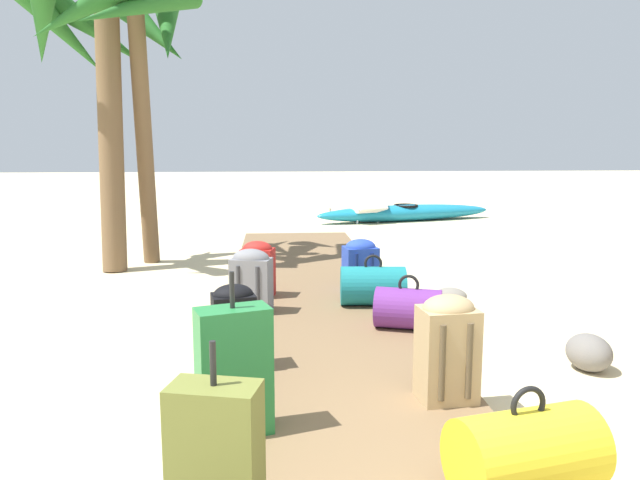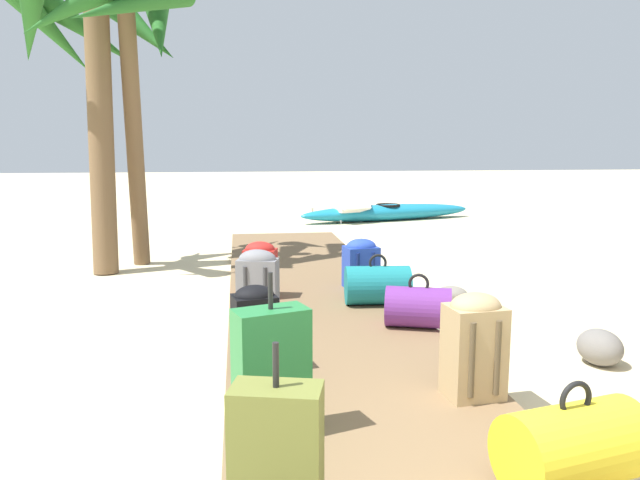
# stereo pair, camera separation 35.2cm
# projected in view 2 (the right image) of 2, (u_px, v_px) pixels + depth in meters

# --- Properties ---
(ground_plane) EXTENTS (60.00, 60.00, 0.00)m
(ground_plane) POSITION_uv_depth(u_px,v_px,m) (328.00, 329.00, 5.06)
(ground_plane) COLOR beige
(boardwalk) EXTENTS (1.63, 8.43, 0.08)m
(boardwalk) POSITION_uv_depth(u_px,v_px,m) (315.00, 299.00, 5.88)
(boardwalk) COLOR brown
(boardwalk) RESTS_ON ground
(backpack_red) EXTENTS (0.34, 0.29, 0.53)m
(backpack_red) POSITION_uv_depth(u_px,v_px,m) (260.00, 268.00, 5.76)
(backpack_red) COLOR red
(backpack_red) RESTS_ON boardwalk
(suitcase_green) EXTENTS (0.40, 0.29, 0.83)m
(suitcase_green) POSITION_uv_depth(u_px,v_px,m) (272.00, 373.00, 3.00)
(suitcase_green) COLOR #237538
(suitcase_green) RESTS_ON boardwalk
(backpack_black) EXTENTS (0.31, 0.27, 0.56)m
(backpack_black) POSITION_uv_depth(u_px,v_px,m) (255.00, 326.00, 3.88)
(backpack_black) COLOR black
(backpack_black) RESTS_ON boardwalk
(duffel_bag_purple) EXTENTS (0.59, 0.47, 0.43)m
(duffel_bag_purple) POSITION_uv_depth(u_px,v_px,m) (418.00, 307.00, 4.83)
(duffel_bag_purple) COLOR #6B2D84
(duffel_bag_purple) RESTS_ON boardwalk
(backpack_blue) EXTENTS (0.36, 0.31, 0.50)m
(backpack_blue) POSITION_uv_depth(u_px,v_px,m) (361.00, 262.00, 6.14)
(backpack_blue) COLOR #2847B7
(backpack_blue) RESTS_ON boardwalk
(duffel_bag_yellow) EXTENTS (0.66, 0.48, 0.47)m
(duffel_bag_yellow) POSITION_uv_depth(u_px,v_px,m) (573.00, 446.00, 2.57)
(duffel_bag_yellow) COLOR gold
(duffel_bag_yellow) RESTS_ON boardwalk
(backpack_tan) EXTENTS (0.33, 0.29, 0.61)m
(backpack_tan) POSITION_uv_depth(u_px,v_px,m) (474.00, 343.00, 3.47)
(backpack_tan) COLOR tan
(backpack_tan) RESTS_ON boardwalk
(backpack_grey) EXTENTS (0.38, 0.28, 0.55)m
(backpack_grey) POSITION_uv_depth(u_px,v_px,m) (258.00, 280.00, 5.21)
(backpack_grey) COLOR slate
(backpack_grey) RESTS_ON boardwalk
(suitcase_olive) EXTENTS (0.37, 0.27, 0.73)m
(suitcase_olive) POSITION_uv_depth(u_px,v_px,m) (277.00, 458.00, 2.27)
(suitcase_olive) COLOR olive
(suitcase_olive) RESTS_ON boardwalk
(duffel_bag_teal) EXTENTS (0.60, 0.39, 0.46)m
(duffel_bag_teal) POSITION_uv_depth(u_px,v_px,m) (377.00, 285.00, 5.52)
(duffel_bag_teal) COLOR #197A7F
(duffel_bag_teal) RESTS_ON boardwalk
(palm_tree_near_left) EXTENTS (2.35, 2.30, 3.49)m
(palm_tree_near_left) POSITION_uv_depth(u_px,v_px,m) (98.00, 41.00, 6.97)
(palm_tree_near_left) COLOR brown
(palm_tree_near_left) RESTS_ON ground
(lounge_chair) EXTENTS (1.13, 1.63, 0.81)m
(lounge_chair) POSITION_uv_depth(u_px,v_px,m) (340.00, 205.00, 12.22)
(lounge_chair) COLOR white
(lounge_chair) RESTS_ON ground
(kayak) EXTENTS (3.78, 1.51, 0.33)m
(kayak) POSITION_uv_depth(u_px,v_px,m) (388.00, 212.00, 12.33)
(kayak) COLOR teal
(kayak) RESTS_ON ground
(rock_right_mid) EXTENTS (0.33, 0.38, 0.25)m
(rock_right_mid) POSITION_uv_depth(u_px,v_px,m) (600.00, 347.00, 4.23)
(rock_right_mid) COLOR slate
(rock_right_mid) RESTS_ON ground
(rock_right_far) EXTENTS (0.39, 0.36, 0.15)m
(rock_right_far) POSITION_uv_depth(u_px,v_px,m) (452.00, 294.00, 5.95)
(rock_right_far) COLOR gray
(rock_right_far) RESTS_ON ground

